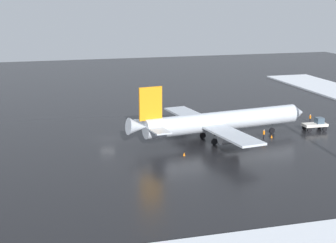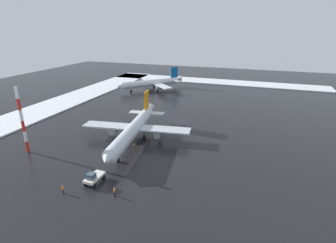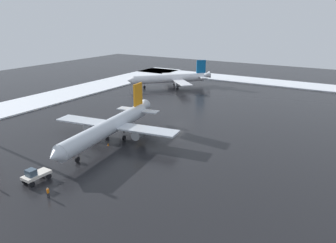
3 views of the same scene
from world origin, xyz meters
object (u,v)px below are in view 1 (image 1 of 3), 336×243
object	(u,v)px
pushback_tug	(316,124)
traffic_cone_near_nose	(272,136)
airplane_parked_starboard	(219,121)
ground_crew_near_tug	(310,118)
traffic_cone_mid_line	(227,137)
traffic_cone_wingtip_side	(184,154)
ground_crew_beside_wing	(264,134)

from	to	relation	value
pushback_tug	traffic_cone_near_nose	bearing A→B (deg)	-165.20
airplane_parked_starboard	ground_crew_near_tug	bearing A→B (deg)	9.79
airplane_parked_starboard	traffic_cone_mid_line	size ratio (longest dim) A/B	64.94
ground_crew_near_tug	traffic_cone_near_nose	distance (m)	15.41
airplane_parked_starboard	traffic_cone_wingtip_side	bearing A→B (deg)	-149.24
pushback_tug	ground_crew_near_tug	distance (m)	6.40
traffic_cone_mid_line	traffic_cone_near_nose	bearing A→B (deg)	-14.41
airplane_parked_starboard	ground_crew_beside_wing	xyz separation A→B (m)	(8.14, -1.34, -2.54)
traffic_cone_near_nose	traffic_cone_wingtip_side	world-z (taller)	same
ground_crew_near_tug	airplane_parked_starboard	bearing A→B (deg)	-46.59
ground_crew_near_tug	ground_crew_beside_wing	xyz separation A→B (m)	(-14.56, -8.74, 0.00)
airplane_parked_starboard	traffic_cone_mid_line	bearing A→B (deg)	19.13
ground_crew_beside_wing	ground_crew_near_tug	bearing A→B (deg)	-156.26
ground_crew_beside_wing	traffic_cone_near_nose	world-z (taller)	ground_crew_beside_wing
ground_crew_near_tug	ground_crew_beside_wing	world-z (taller)	same
pushback_tug	traffic_cone_mid_line	xyz separation A→B (m)	(-18.53, -0.46, -1.01)
pushback_tug	ground_crew_near_tug	xyz separation A→B (m)	(2.30, 5.96, -0.31)
airplane_parked_starboard	ground_crew_beside_wing	bearing A→B (deg)	-17.62
traffic_cone_wingtip_side	ground_crew_beside_wing	bearing A→B (deg)	18.80
ground_crew_near_tug	traffic_cone_mid_line	bearing A→B (deg)	-47.49
traffic_cone_near_nose	traffic_cone_mid_line	bearing A→B (deg)	165.59
traffic_cone_wingtip_side	ground_crew_near_tug	bearing A→B (deg)	24.73
ground_crew_near_tug	traffic_cone_mid_line	world-z (taller)	ground_crew_near_tug
traffic_cone_mid_line	traffic_cone_wingtip_side	distance (m)	13.34
ground_crew_near_tug	traffic_cone_wingtip_side	size ratio (longest dim) A/B	3.11
ground_crew_beside_wing	pushback_tug	bearing A→B (deg)	-174.47
traffic_cone_wingtip_side	traffic_cone_near_nose	bearing A→B (deg)	17.92
pushback_tug	traffic_cone_wingtip_side	distance (m)	30.40
ground_crew_near_tug	traffic_cone_wingtip_side	bearing A→B (deg)	-39.90
pushback_tug	traffic_cone_near_nose	world-z (taller)	pushback_tug
traffic_cone_near_nose	traffic_cone_wingtip_side	bearing A→B (deg)	-162.08
pushback_tug	ground_crew_beside_wing	distance (m)	12.57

